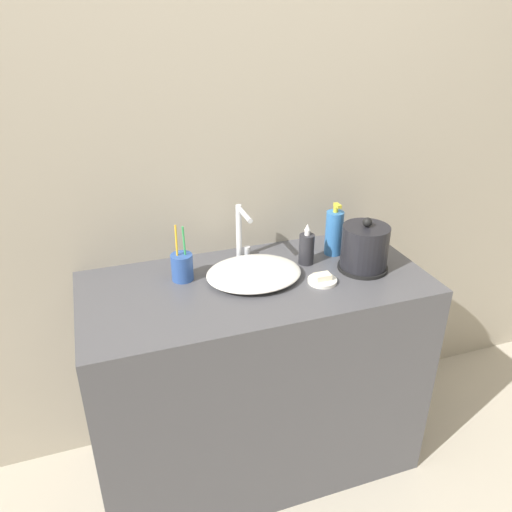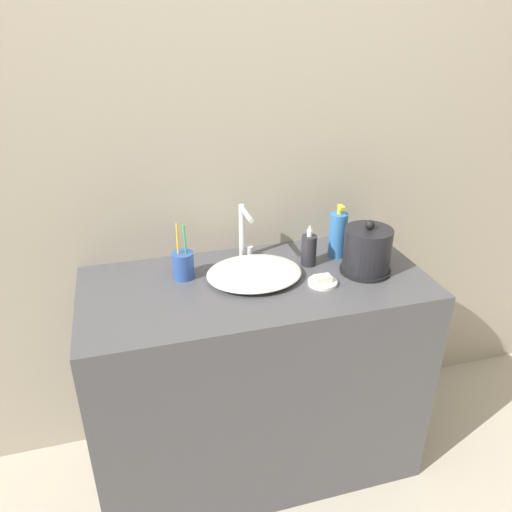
% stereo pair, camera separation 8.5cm
% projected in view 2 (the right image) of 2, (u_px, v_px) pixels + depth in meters
% --- Properties ---
extents(ground_plane, '(12.00, 12.00, 0.00)m').
position_uv_depth(ground_plane, '(276.00, 512.00, 1.88)').
color(ground_plane, '#BCB29E').
extents(wall_back, '(6.00, 0.04, 2.60)m').
position_uv_depth(wall_back, '(234.00, 132.00, 1.79)').
color(wall_back, '#ADA38E').
rests_on(wall_back, ground_plane).
extents(vanity_counter, '(1.21, 0.56, 0.84)m').
position_uv_depth(vanity_counter, '(256.00, 376.00, 1.93)').
color(vanity_counter, '#4C4C51').
rests_on(vanity_counter, ground_plane).
extents(sink_basin, '(0.34, 0.28, 0.04)m').
position_uv_depth(sink_basin, '(253.00, 273.00, 1.75)').
color(sink_basin, silver).
rests_on(sink_basin, vanity_counter).
extents(faucet, '(0.06, 0.15, 0.21)m').
position_uv_depth(faucet, '(243.00, 230.00, 1.84)').
color(faucet, silver).
rests_on(faucet, vanity_counter).
extents(electric_kettle, '(0.18, 0.18, 0.20)m').
position_uv_depth(electric_kettle, '(367.00, 252.00, 1.77)').
color(electric_kettle, black).
rests_on(electric_kettle, vanity_counter).
extents(toothbrush_cup, '(0.08, 0.08, 0.21)m').
position_uv_depth(toothbrush_cup, '(183.00, 265.00, 1.75)').
color(toothbrush_cup, '#2D519E').
rests_on(toothbrush_cup, vanity_counter).
extents(lotion_bottle, '(0.07, 0.07, 0.21)m').
position_uv_depth(lotion_bottle, '(338.00, 234.00, 1.89)').
color(lotion_bottle, '#3370B7').
rests_on(lotion_bottle, vanity_counter).
extents(shampoo_bottle, '(0.06, 0.06, 0.16)m').
position_uv_depth(shampoo_bottle, '(309.00, 249.00, 1.83)').
color(shampoo_bottle, '#28282D').
rests_on(shampoo_bottle, vanity_counter).
extents(soap_dish, '(0.10, 0.10, 0.03)m').
position_uv_depth(soap_dish, '(323.00, 281.00, 1.72)').
color(soap_dish, silver).
rests_on(soap_dish, vanity_counter).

